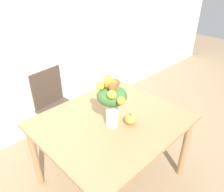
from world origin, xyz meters
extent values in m
plane|color=#8E7556|center=(0.00, 0.00, 0.00)|extent=(12.00, 12.00, 0.00)
cube|color=silver|center=(0.00, 1.24, 1.35)|extent=(8.00, 0.06, 2.70)
cube|color=#9E754C|center=(0.00, 0.00, 0.73)|extent=(1.21, 1.04, 0.03)
cylinder|color=#9E754C|center=(0.55, -0.46, 0.36)|extent=(0.06, 0.06, 0.71)
cylinder|color=#9E754C|center=(-0.55, 0.46, 0.36)|extent=(0.06, 0.06, 0.71)
cylinder|color=#9E754C|center=(0.55, 0.46, 0.36)|extent=(0.06, 0.06, 0.71)
cylinder|color=silver|center=(-0.05, -0.05, 0.86)|extent=(0.10, 0.10, 0.23)
cylinder|color=silver|center=(-0.05, -0.05, 0.79)|extent=(0.09, 0.09, 0.10)
cylinder|color=#38662D|center=(-0.03, -0.05, 0.89)|extent=(0.00, 0.01, 0.28)
cylinder|color=#38662D|center=(-0.04, -0.03, 0.89)|extent=(0.01, 0.01, 0.28)
cylinder|color=#38662D|center=(-0.06, -0.04, 0.89)|extent=(0.01, 0.01, 0.28)
cylinder|color=#38662D|center=(-0.06, -0.06, 0.89)|extent=(0.01, 0.01, 0.28)
cylinder|color=#38662D|center=(-0.04, -0.07, 0.89)|extent=(0.01, 0.01, 0.28)
ellipsoid|color=#38662D|center=(-0.05, -0.05, 1.02)|extent=(0.23, 0.23, 0.14)
sphere|color=yellow|center=(-0.10, 0.02, 1.10)|extent=(0.07, 0.07, 0.07)
sphere|color=#AD9E33|center=(-0.09, -0.19, 1.06)|extent=(0.06, 0.06, 0.06)
sphere|color=#D64C23|center=(-0.08, -0.09, 1.13)|extent=(0.07, 0.07, 0.07)
sphere|color=orange|center=(-0.05, -0.06, 1.13)|extent=(0.06, 0.06, 0.06)
sphere|color=#D64C23|center=(0.04, 0.00, 1.08)|extent=(0.07, 0.07, 0.07)
sphere|color=orange|center=(-0.07, -0.04, 1.13)|extent=(0.07, 0.07, 0.07)
sphere|color=yellow|center=(-0.12, -0.12, 1.09)|extent=(0.07, 0.07, 0.07)
sphere|color=yellow|center=(0.01, 0.05, 1.11)|extent=(0.07, 0.07, 0.07)
ellipsoid|color=gold|center=(0.08, -0.14, 0.78)|extent=(0.10, 0.10, 0.08)
cylinder|color=brown|center=(0.08, -0.14, 0.83)|extent=(0.01, 0.01, 0.02)
cube|color=#47382D|center=(-0.01, 0.83, 0.45)|extent=(0.46, 0.46, 0.02)
cylinder|color=#47382D|center=(-0.16, 0.64, 0.22)|extent=(0.04, 0.04, 0.44)
cylinder|color=#47382D|center=(0.18, 0.68, 0.22)|extent=(0.04, 0.04, 0.44)
cylinder|color=#47382D|center=(-0.20, 0.98, 0.22)|extent=(0.04, 0.04, 0.44)
cylinder|color=#47382D|center=(0.14, 1.02, 0.22)|extent=(0.04, 0.04, 0.44)
cube|color=#47382D|center=(-0.03, 1.03, 0.68)|extent=(0.40, 0.06, 0.44)
camera|label=1|loc=(-1.07, -1.08, 1.87)|focal=35.00mm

